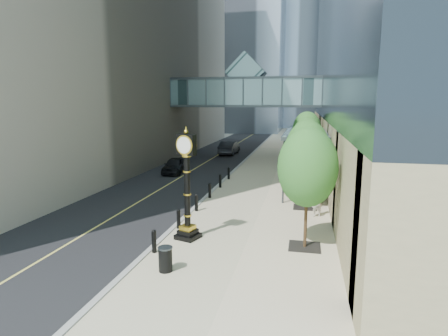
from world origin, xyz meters
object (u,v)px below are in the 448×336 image
(trash_bin, at_px, (165,260))
(car_near, at_px, (175,165))
(street_clock, at_px, (187,192))
(car_far, at_px, (229,148))
(pedestrian, at_px, (317,201))

(trash_bin, bearing_deg, car_near, 108.60)
(car_near, bearing_deg, trash_bin, -75.83)
(street_clock, relative_size, car_far, 1.01)
(street_clock, bearing_deg, car_far, 115.64)
(pedestrian, xyz_separation_m, car_near, (-12.36, 11.11, -0.20))
(pedestrian, bearing_deg, trash_bin, 31.21)
(trash_bin, relative_size, pedestrian, 0.52)
(trash_bin, bearing_deg, street_clock, 93.81)
(trash_bin, relative_size, car_far, 0.18)
(trash_bin, height_order, car_far, car_far)
(street_clock, bearing_deg, car_near, 129.63)
(street_clock, height_order, car_near, street_clock)
(street_clock, height_order, car_far, street_clock)
(car_near, xyz_separation_m, car_far, (2.37, 13.60, 0.13))
(pedestrian, bearing_deg, car_near, -66.04)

